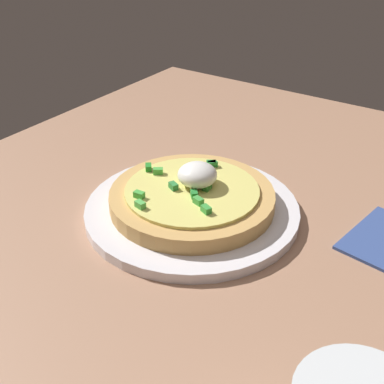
{
  "coord_description": "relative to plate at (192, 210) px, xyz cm",
  "views": [
    {
      "loc": [
        42.22,
        28.5,
        39.4
      ],
      "look_at": [
        -3.58,
        -2.63,
        6.09
      ],
      "focal_mm": 47.4,
      "sensor_mm": 36.0,
      "label": 1
    }
  ],
  "objects": [
    {
      "name": "dining_table",
      "position": [
        3.58,
        2.63,
        -2.04
      ],
      "size": [
        107.19,
        84.51,
        2.74
      ],
      "primitive_type": "cube",
      "color": "#A4775C",
      "rests_on": "ground"
    },
    {
      "name": "plate",
      "position": [
        0.0,
        0.0,
        0.0
      ],
      "size": [
        27.73,
        27.73,
        1.35
      ],
      "primitive_type": "cylinder",
      "color": "white",
      "rests_on": "dining_table"
    },
    {
      "name": "pizza",
      "position": [
        -0.08,
        -0.01,
        2.07
      ],
      "size": [
        21.21,
        21.21,
        5.47
      ],
      "color": "tan",
      "rests_on": "plate"
    }
  ]
}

